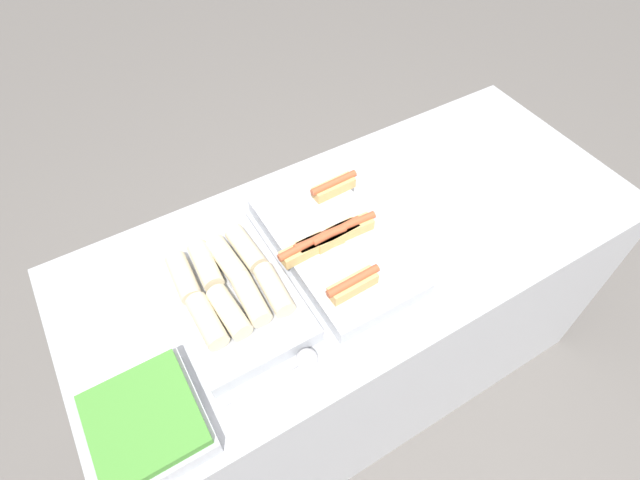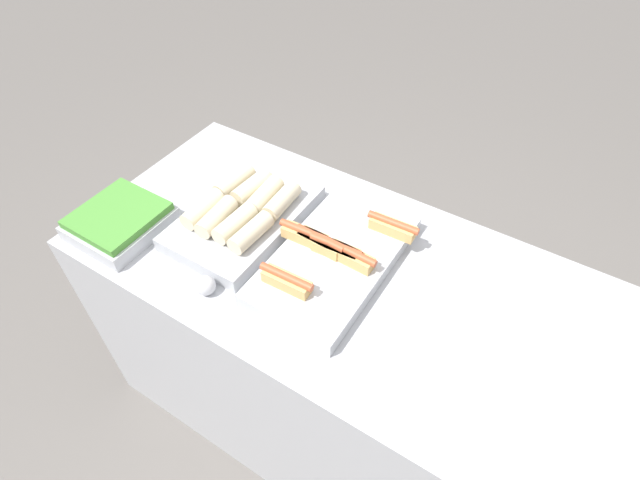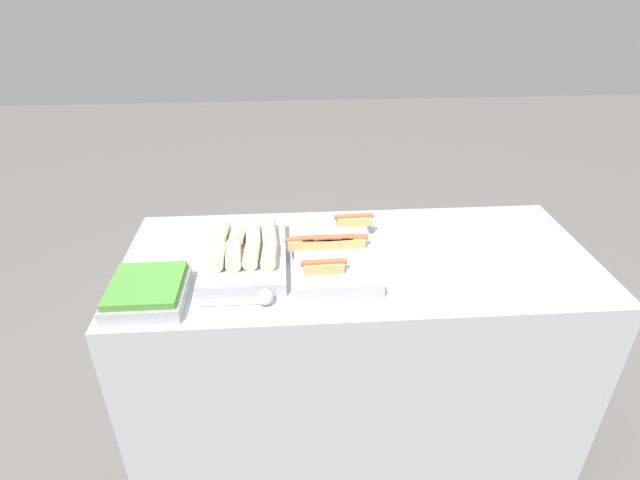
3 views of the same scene
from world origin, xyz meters
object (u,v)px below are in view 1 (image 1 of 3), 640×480
object	(u,v)px
tray_hotdogs	(334,243)
tray_wraps	(230,290)
tray_side_front	(146,423)
serving_spoon_near	(303,362)

from	to	relation	value
tray_hotdogs	tray_wraps	distance (m)	0.33
tray_hotdogs	tray_side_front	size ratio (longest dim) A/B	2.01
tray_hotdogs	tray_wraps	size ratio (longest dim) A/B	1.14
tray_wraps	tray_side_front	distance (m)	0.39
tray_hotdogs	tray_side_front	distance (m)	0.68
tray_side_front	tray_wraps	bearing A→B (deg)	36.23
tray_hotdogs	tray_side_front	world-z (taller)	tray_hotdogs
tray_wraps	tray_side_front	world-z (taller)	tray_wraps
tray_wraps	serving_spoon_near	world-z (taller)	tray_wraps
tray_wraps	serving_spoon_near	bearing A→B (deg)	-75.69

